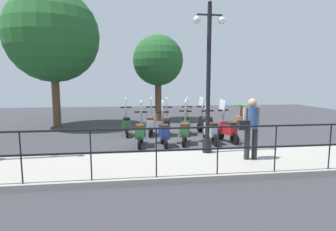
% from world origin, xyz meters
% --- Properties ---
extents(ground_plane, '(28.00, 28.00, 0.00)m').
position_xyz_m(ground_plane, '(0.00, 0.00, 0.00)').
color(ground_plane, '#38383D').
extents(promenade_walkway, '(2.20, 20.00, 0.15)m').
position_xyz_m(promenade_walkway, '(-3.15, 0.00, 0.07)').
color(promenade_walkway, '#A39E93').
rests_on(promenade_walkway, ground_plane).
extents(fence_railing, '(0.04, 16.03, 1.07)m').
position_xyz_m(fence_railing, '(-4.20, -0.00, 0.90)').
color(fence_railing, black).
rests_on(fence_railing, promenade_walkway).
extents(lamp_post_near, '(0.26, 0.90, 4.18)m').
position_xyz_m(lamp_post_near, '(-2.40, -0.29, 2.00)').
color(lamp_post_near, black).
rests_on(lamp_post_near, promenade_walkway).
extents(pedestrian_with_bag, '(0.35, 0.64, 1.59)m').
position_xyz_m(pedestrian_with_bag, '(-3.20, -1.21, 1.08)').
color(pedestrian_with_bag, '#28282D').
rests_on(pedestrian_with_bag, promenade_walkway).
extents(tree_large, '(4.26, 4.26, 6.41)m').
position_xyz_m(tree_large, '(3.57, 5.45, 4.26)').
color(tree_large, brown).
rests_on(tree_large, ground_plane).
extents(tree_distant, '(2.75, 2.75, 4.71)m').
position_xyz_m(tree_distant, '(5.04, 0.41, 3.31)').
color(tree_distant, brown).
rests_on(tree_distant, ground_plane).
extents(potted_palm, '(1.06, 0.66, 1.05)m').
position_xyz_m(potted_palm, '(3.02, -3.62, 0.45)').
color(potted_palm, '#9E5B3D').
rests_on(potted_palm, ground_plane).
extents(scooter_near_0, '(1.20, 0.55, 1.54)m').
position_xyz_m(scooter_near_0, '(-0.63, -1.55, 0.48)').
color(scooter_near_0, black).
rests_on(scooter_near_0, ground_plane).
extents(scooter_near_1, '(1.23, 0.44, 1.54)m').
position_xyz_m(scooter_near_1, '(-0.74, -0.89, 0.48)').
color(scooter_near_1, black).
rests_on(scooter_near_1, ground_plane).
extents(scooter_near_2, '(1.21, 0.53, 1.54)m').
position_xyz_m(scooter_near_2, '(-0.70, 0.03, 0.48)').
color(scooter_near_2, black).
rests_on(scooter_near_2, ground_plane).
extents(scooter_near_3, '(1.23, 0.44, 1.54)m').
position_xyz_m(scooter_near_3, '(-0.92, 0.79, 0.48)').
color(scooter_near_3, black).
rests_on(scooter_near_3, ground_plane).
extents(scooter_near_4, '(1.23, 0.44, 1.54)m').
position_xyz_m(scooter_near_4, '(-0.80, 1.57, 0.48)').
color(scooter_near_4, black).
rests_on(scooter_near_4, ground_plane).
extents(scooter_far_0, '(1.21, 0.53, 1.54)m').
position_xyz_m(scooter_far_0, '(0.94, -1.16, 0.48)').
color(scooter_far_0, black).
rests_on(scooter_far_0, ground_plane).
extents(scooter_far_1, '(1.21, 0.53, 1.54)m').
position_xyz_m(scooter_far_1, '(0.91, -0.36, 0.48)').
color(scooter_far_1, black).
rests_on(scooter_far_1, ground_plane).
extents(scooter_far_2, '(1.22, 0.48, 1.54)m').
position_xyz_m(scooter_far_2, '(0.83, 0.49, 0.48)').
color(scooter_far_2, black).
rests_on(scooter_far_2, ground_plane).
extents(scooter_far_3, '(1.23, 0.46, 1.54)m').
position_xyz_m(scooter_far_3, '(0.98, 1.10, 0.48)').
color(scooter_far_3, black).
rests_on(scooter_far_3, ground_plane).
extents(scooter_far_4, '(1.23, 0.44, 1.54)m').
position_xyz_m(scooter_far_4, '(1.02, 2.08, 0.48)').
color(scooter_far_4, black).
rests_on(scooter_far_4, ground_plane).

